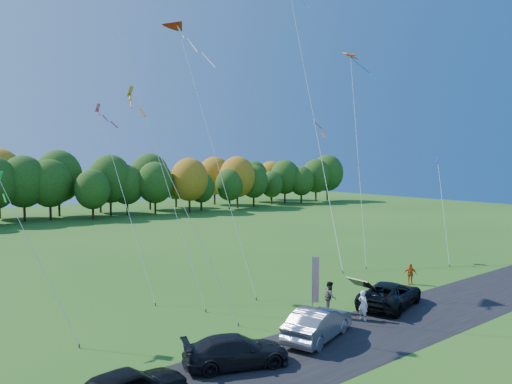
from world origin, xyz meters
TOP-DOWN VIEW (x-y plane):
  - ground at (0.00, 0.00)m, footprint 160.00×160.00m
  - asphalt_strip at (0.00, -4.00)m, footprint 90.00×6.00m
  - tree_line at (0.00, 55.00)m, footprint 116.00×12.00m
  - black_suv at (4.58, -1.75)m, footprint 6.18×4.09m
  - silver_sedan at (-2.99, -2.84)m, footprint 5.32×3.27m
  - dark_truck_a at (-8.28, -2.91)m, footprint 5.19×3.58m
  - person_tailgate_a at (1.21, -2.36)m, footprint 0.43×0.64m
  - person_tailgate_b at (0.85, -0.12)m, footprint 1.13×1.14m
  - person_east at (10.33, 0.69)m, footprint 0.90×0.93m
  - feather_flag at (-0.45, -0.11)m, footprint 0.48×0.14m
  - kite_delta_blue at (-7.15, 9.62)m, footprint 5.47×11.11m
  - kite_parafoil_orange at (12.58, 13.27)m, footprint 8.10×14.14m
  - kite_delta_red at (-1.46, 9.48)m, footprint 2.34×9.85m
  - kite_parafoil_rainbow at (15.06, 9.76)m, footprint 8.31×8.24m
  - kite_diamond_yellow at (-7.09, 3.58)m, footprint 4.63×5.12m
  - kite_diamond_green at (-14.28, 5.90)m, footprint 3.01×5.06m
  - kite_diamond_white at (11.06, 9.76)m, footprint 4.64×7.96m
  - kite_diamond_pink at (-7.26, 11.13)m, footprint 1.31×7.49m
  - kite_diamond_blue_low at (19.94, 3.87)m, footprint 4.31×4.22m

SIDE VIEW (x-z plane):
  - ground at x=0.00m, z-range 0.00..0.00m
  - tree_line at x=0.00m, z-range -5.00..5.00m
  - asphalt_strip at x=0.00m, z-range 0.00..0.01m
  - dark_truck_a at x=-8.28m, z-range 0.00..1.39m
  - person_east at x=10.33m, z-range 0.00..1.56m
  - black_suv at x=4.58m, z-range 0.00..1.58m
  - silver_sedan at x=-2.99m, z-range 0.00..1.66m
  - person_tailgate_a at x=1.21m, z-range 0.00..1.74m
  - person_tailgate_b at x=0.85m, z-range 0.00..1.86m
  - feather_flag at x=-0.45m, z-range 0.39..4.01m
  - kite_diamond_green at x=-14.28m, z-range -0.19..8.76m
  - kite_diamond_blue_low at x=19.94m, z-range -0.24..9.53m
  - kite_diamond_white at x=11.06m, z-range -0.22..13.27m
  - kite_diamond_yellow at x=-7.09m, z-range -0.19..13.45m
  - kite_diamond_pink at x=-7.26m, z-range -0.08..13.41m
  - kite_parafoil_rainbow at x=15.06m, z-range -0.19..20.09m
  - kite_delta_red at x=-1.46m, z-range 0.67..21.41m
  - kite_parafoil_orange at x=12.58m, z-range -0.22..28.12m
  - kite_delta_blue at x=-7.15m, z-range -0.41..29.47m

